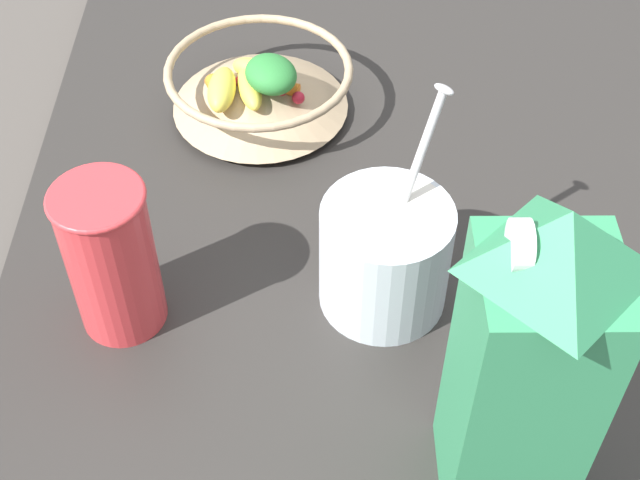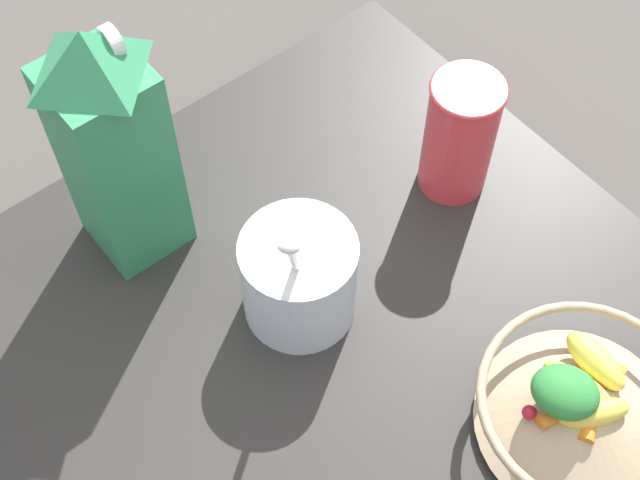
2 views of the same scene
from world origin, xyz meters
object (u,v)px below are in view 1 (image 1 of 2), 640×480
object	(u,v)px
milk_carton	(527,367)
fruit_bowl	(259,85)
yogurt_tub	(385,252)
drinking_cup	(111,257)

from	to	relation	value
milk_carton	fruit_bowl	bearing A→B (deg)	-155.71
fruit_bowl	milk_carton	distance (m)	0.53
milk_carton	yogurt_tub	distance (m)	0.23
yogurt_tub	drinking_cup	xyz separation A→B (m)	(0.02, -0.24, 0.02)
milk_carton	yogurt_tub	world-z (taller)	milk_carton
fruit_bowl	milk_carton	size ratio (longest dim) A/B	0.70
milk_carton	drinking_cup	size ratio (longest dim) A/B	1.95
milk_carton	yogurt_tub	xyz separation A→B (m)	(-0.19, -0.08, -0.09)
drinking_cup	milk_carton	bearing A→B (deg)	62.75
fruit_bowl	drinking_cup	distance (m)	0.32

